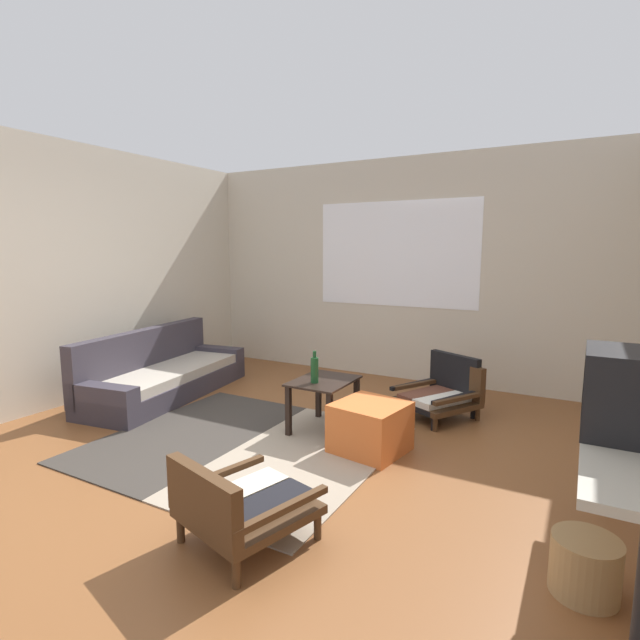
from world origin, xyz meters
name	(u,v)px	position (x,y,z in m)	size (l,w,h in m)	color
ground_plane	(248,471)	(0.00, 0.00, 0.00)	(7.80, 7.80, 0.00)	brown
far_wall_with_window	(397,270)	(0.00, 3.06, 1.35)	(5.60, 0.13, 2.70)	beige
side_wall_left	(52,275)	(-2.66, 0.30, 1.35)	(0.12, 6.60, 2.70)	beige
area_rug	(243,445)	(-0.33, 0.35, 0.01)	(2.28, 2.08, 0.01)	#38332D
couch	(163,376)	(-1.96, 1.04, 0.22)	(1.03, 2.14, 0.73)	#38333D
coffee_table	(324,391)	(0.10, 0.97, 0.36)	(0.48, 0.61, 0.47)	black
armchair_by_window	(440,391)	(0.90, 1.88, 0.24)	(0.80, 0.82, 0.58)	black
armchair_striped_foreground	(238,504)	(0.51, -0.74, 0.24)	(0.75, 0.78, 0.51)	#472D19
armchair_corner	(444,394)	(0.94, 1.86, 0.22)	(0.83, 0.84, 0.51)	#472D19
ottoman_orange	(370,427)	(0.64, 0.76, 0.20)	(0.52, 0.52, 0.40)	#D1662D
console_shelf	(633,446)	(2.32, -0.09, 0.70)	(0.44, 1.68, 0.78)	#B2AD9E
crt_television	(640,395)	(2.31, -0.19, 0.98)	(0.45, 0.41, 0.38)	black
clay_vase	(632,392)	(2.32, 0.20, 0.88)	(0.26, 0.26, 0.27)	#935B38
glass_bottle	(315,369)	(0.07, 0.86, 0.58)	(0.07, 0.07, 0.28)	#194723
wicker_basket	(585,566)	(2.16, -0.25, 0.14)	(0.31, 0.31, 0.28)	#9E7A4C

